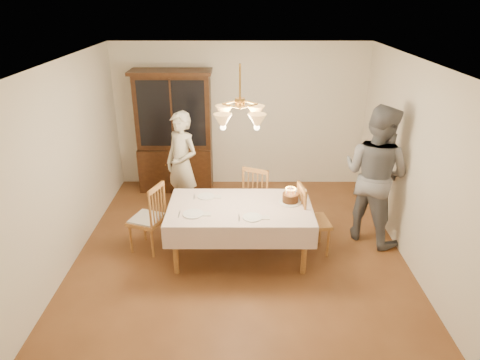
{
  "coord_description": "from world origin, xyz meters",
  "views": [
    {
      "loc": [
        0.01,
        -5.03,
        3.35
      ],
      "look_at": [
        0.0,
        0.2,
        1.05
      ],
      "focal_mm": 32.0,
      "sensor_mm": 36.0,
      "label": 1
    }
  ],
  "objects_px": {
    "china_hutch": "(175,134)",
    "elderly_woman": "(182,165)",
    "birthday_cake": "(290,198)",
    "chair_far_side": "(259,198)",
    "dining_table": "(240,211)"
  },
  "relations": [
    {
      "from": "chair_far_side",
      "to": "elderly_woman",
      "type": "height_order",
      "value": "elderly_woman"
    },
    {
      "from": "dining_table",
      "to": "chair_far_side",
      "type": "xyz_separation_m",
      "value": [
        0.29,
        0.88,
        -0.24
      ]
    },
    {
      "from": "birthday_cake",
      "to": "elderly_woman",
      "type": "bearing_deg",
      "value": 144.33
    },
    {
      "from": "chair_far_side",
      "to": "birthday_cake",
      "type": "xyz_separation_m",
      "value": [
        0.38,
        -0.76,
        0.38
      ]
    },
    {
      "from": "china_hutch",
      "to": "elderly_woman",
      "type": "relative_size",
      "value": 1.27
    },
    {
      "from": "dining_table",
      "to": "elderly_woman",
      "type": "bearing_deg",
      "value": 126.09
    },
    {
      "from": "china_hutch",
      "to": "chair_far_side",
      "type": "relative_size",
      "value": 2.16
    },
    {
      "from": "china_hutch",
      "to": "elderly_woman",
      "type": "xyz_separation_m",
      "value": [
        0.25,
        -0.99,
        -0.19
      ]
    },
    {
      "from": "china_hutch",
      "to": "birthday_cake",
      "type": "relative_size",
      "value": 7.2
    },
    {
      "from": "china_hutch",
      "to": "elderly_woman",
      "type": "distance_m",
      "value": 1.04
    },
    {
      "from": "birthday_cake",
      "to": "dining_table",
      "type": "bearing_deg",
      "value": -170.15
    },
    {
      "from": "chair_far_side",
      "to": "dining_table",
      "type": "bearing_deg",
      "value": -108.41
    },
    {
      "from": "elderly_woman",
      "to": "birthday_cake",
      "type": "relative_size",
      "value": 5.66
    },
    {
      "from": "chair_far_side",
      "to": "elderly_woman",
      "type": "distance_m",
      "value": 1.33
    },
    {
      "from": "china_hutch",
      "to": "birthday_cake",
      "type": "bearing_deg",
      "value": -49.23
    }
  ]
}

